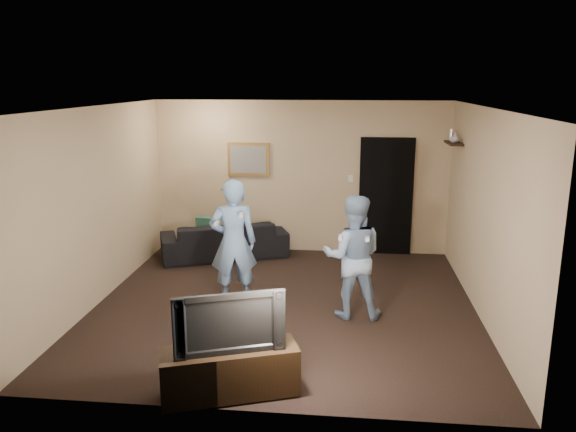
# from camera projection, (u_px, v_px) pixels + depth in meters

# --- Properties ---
(ground) EXTENTS (5.00, 5.00, 0.00)m
(ground) POSITION_uv_depth(u_px,v_px,m) (285.00, 305.00, 7.51)
(ground) COLOR black
(ground) RESTS_ON ground
(ceiling) EXTENTS (5.00, 5.00, 0.04)m
(ceiling) POSITION_uv_depth(u_px,v_px,m) (285.00, 107.00, 6.89)
(ceiling) COLOR silver
(ceiling) RESTS_ON wall_back
(wall_back) EXTENTS (5.00, 0.04, 2.60)m
(wall_back) POSITION_uv_depth(u_px,v_px,m) (301.00, 177.00, 9.61)
(wall_back) COLOR tan
(wall_back) RESTS_ON ground
(wall_front) EXTENTS (5.00, 0.04, 2.60)m
(wall_front) POSITION_uv_depth(u_px,v_px,m) (252.00, 276.00, 4.78)
(wall_front) COLOR tan
(wall_front) RESTS_ON ground
(wall_left) EXTENTS (0.04, 5.00, 2.60)m
(wall_left) POSITION_uv_depth(u_px,v_px,m) (98.00, 206.00, 7.45)
(wall_left) COLOR tan
(wall_left) RESTS_ON ground
(wall_right) EXTENTS (0.04, 5.00, 2.60)m
(wall_right) POSITION_uv_depth(u_px,v_px,m) (485.00, 215.00, 6.94)
(wall_right) COLOR tan
(wall_right) RESTS_ON ground
(sofa) EXTENTS (2.24, 1.52, 0.61)m
(sofa) POSITION_uv_depth(u_px,v_px,m) (224.00, 239.00, 9.49)
(sofa) COLOR black
(sofa) RESTS_ON ground
(throw_pillow) EXTENTS (0.41, 0.20, 0.39)m
(throw_pillow) POSITION_uv_depth(u_px,v_px,m) (208.00, 229.00, 9.47)
(throw_pillow) COLOR #1A5040
(throw_pillow) RESTS_ON sofa
(painting_frame) EXTENTS (0.72, 0.05, 0.57)m
(painting_frame) POSITION_uv_depth(u_px,v_px,m) (249.00, 159.00, 9.61)
(painting_frame) COLOR olive
(painting_frame) RESTS_ON wall_back
(painting_canvas) EXTENTS (0.62, 0.01, 0.47)m
(painting_canvas) POSITION_uv_depth(u_px,v_px,m) (248.00, 160.00, 9.58)
(painting_canvas) COLOR slate
(painting_canvas) RESTS_ON painting_frame
(doorway) EXTENTS (0.90, 0.06, 2.00)m
(doorway) POSITION_uv_depth(u_px,v_px,m) (386.00, 197.00, 9.51)
(doorway) COLOR black
(doorway) RESTS_ON ground
(light_switch) EXTENTS (0.08, 0.02, 0.12)m
(light_switch) POSITION_uv_depth(u_px,v_px,m) (351.00, 178.00, 9.50)
(light_switch) COLOR silver
(light_switch) RESTS_ON wall_back
(wall_shelf) EXTENTS (0.20, 0.60, 0.03)m
(wall_shelf) POSITION_uv_depth(u_px,v_px,m) (454.00, 143.00, 8.53)
(wall_shelf) COLOR black
(wall_shelf) RESTS_ON wall_right
(shelf_vase) EXTENTS (0.17, 0.17, 0.15)m
(shelf_vase) POSITION_uv_depth(u_px,v_px,m) (455.00, 138.00, 8.44)
(shelf_vase) COLOR silver
(shelf_vase) RESTS_ON wall_shelf
(shelf_figurine) EXTENTS (0.06, 0.06, 0.18)m
(shelf_figurine) POSITION_uv_depth(u_px,v_px,m) (451.00, 135.00, 8.74)
(shelf_figurine) COLOR silver
(shelf_figurine) RESTS_ON wall_shelf
(tv_console) EXTENTS (1.35, 0.82, 0.46)m
(tv_console) POSITION_uv_depth(u_px,v_px,m) (230.00, 371.00, 5.29)
(tv_console) COLOR black
(tv_console) RESTS_ON ground
(television) EXTENTS (1.01, 0.47, 0.59)m
(television) POSITION_uv_depth(u_px,v_px,m) (228.00, 320.00, 5.17)
(television) COLOR black
(television) RESTS_ON tv_console
(wii_player_left) EXTENTS (0.70, 0.57, 1.69)m
(wii_player_left) POSITION_uv_depth(u_px,v_px,m) (233.00, 243.00, 7.36)
(wii_player_left) COLOR #7CA7D7
(wii_player_left) RESTS_ON ground
(wii_player_right) EXTENTS (0.77, 0.60, 1.57)m
(wii_player_right) POSITION_uv_depth(u_px,v_px,m) (353.00, 257.00, 6.98)
(wii_player_right) COLOR #86A3C3
(wii_player_right) RESTS_ON ground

